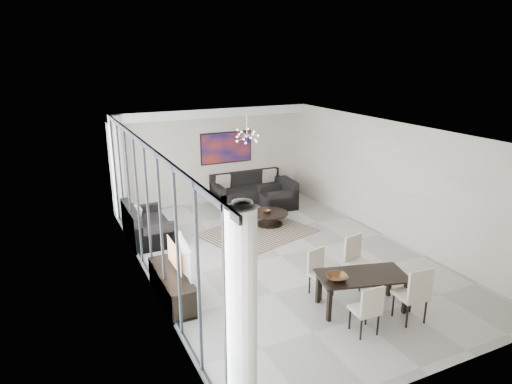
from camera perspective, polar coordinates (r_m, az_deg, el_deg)
room_shell at (r=10.27m, az=5.50°, el=-0.07°), size 6.00×9.00×2.90m
window_wall at (r=9.09m, az=-12.78°, el=-2.63°), size 0.37×8.95×2.90m
soffit at (r=13.62m, az=-5.52°, el=9.85°), size 5.98×0.40×0.26m
painting at (r=14.13m, az=-3.72°, el=5.55°), size 1.68×0.04×0.98m
chandelier at (r=12.15m, az=-1.15°, el=7.04°), size 0.66×0.66×0.71m
rug at (r=11.82m, az=0.12°, el=-5.08°), size 3.11×2.70×0.01m
coffee_table at (r=12.30m, az=1.70°, el=-3.24°), size 1.00×1.00×0.35m
bowl_coffee at (r=12.23m, az=1.38°, el=-2.44°), size 0.24×0.24×0.07m
sofa_main at (r=14.34m, az=-0.84°, el=0.14°), size 2.35×0.96×0.85m
loveseat at (r=11.67m, az=-13.57°, el=-4.36°), size 0.98×1.75×0.87m
armchair at (r=13.68m, az=2.88°, el=-0.74°), size 1.00×1.05×0.83m
side_table at (r=12.93m, az=-15.34°, el=-2.26°), size 0.35×0.35×0.49m
tv_console at (r=8.87m, az=-10.43°, el=-11.46°), size 0.49×1.73×0.54m
television at (r=8.61m, az=-9.52°, el=-8.04°), size 0.24×1.07×0.61m
dining_table at (r=8.52m, az=13.09°, el=-10.59°), size 1.74×1.18×0.66m
dining_chair_sw at (r=7.82m, az=13.85°, el=-13.80°), size 0.44×0.44×0.90m
dining_chair_se at (r=8.31m, az=19.27°, el=-11.64°), size 0.52×0.52×1.05m
dining_chair_nw at (r=8.91m, az=7.87°, el=-9.48°), size 0.48×0.48×0.89m
dining_chair_ne at (r=9.35m, az=12.43°, el=-7.93°), size 0.55×0.55×1.00m
bowl_dining at (r=8.20m, az=10.11°, el=-10.49°), size 0.45×0.45×0.09m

